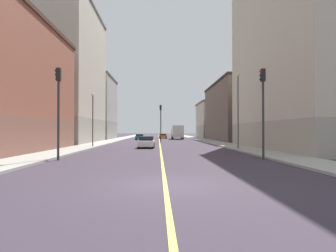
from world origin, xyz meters
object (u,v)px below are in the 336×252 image
(traffic_light_median_far, at_px, (161,118))
(street_lamp_right_near, at_px, (93,114))
(box_truck, at_px, (177,132))
(building_right_midblock, at_px, (65,75))
(building_left_mid, at_px, (239,112))
(car_orange, at_px, (163,136))
(traffic_light_left_near, at_px, (263,101))
(building_left_near, at_px, (303,39))
(car_white, at_px, (146,142))
(building_left_far, at_px, (218,120))
(street_lamp_left_near, at_px, (238,103))
(car_teal, at_px, (140,137))
(building_right_distant, at_px, (91,108))
(traffic_light_right_near, at_px, (58,101))

(traffic_light_median_far, bearing_deg, street_lamp_right_near, -120.68)
(box_truck, bearing_deg, building_right_midblock, -134.10)
(building_left_mid, height_order, car_orange, building_left_mid)
(traffic_light_left_near, relative_size, box_truck, 0.85)
(building_left_near, height_order, building_left_mid, building_left_near)
(street_lamp_right_near, relative_size, car_white, 1.54)
(building_left_mid, relative_size, building_left_far, 1.51)
(car_orange, bearing_deg, street_lamp_right_near, -102.66)
(building_left_near, relative_size, traffic_light_median_far, 3.83)
(traffic_light_left_near, xyz_separation_m, street_lamp_left_near, (1.02, 10.33, 0.80))
(building_left_far, height_order, traffic_light_median_far, building_left_far)
(building_left_near, relative_size, street_lamp_right_near, 3.78)
(car_white, bearing_deg, car_orange, 86.40)
(building_left_mid, xyz_separation_m, car_teal, (-20.02, 7.36, -5.08))
(building_right_distant, relative_size, car_white, 3.78)
(traffic_light_median_far, relative_size, car_teal, 1.55)
(building_right_distant, relative_size, car_teal, 3.85)
(building_right_distant, relative_size, traffic_light_right_near, 2.47)
(traffic_light_left_near, distance_m, box_truck, 49.89)
(traffic_light_median_far, bearing_deg, car_white, -96.92)
(traffic_light_left_near, height_order, car_teal, traffic_light_left_near)
(building_left_mid, bearing_deg, box_truck, 133.12)
(building_right_distant, height_order, car_white, building_right_distant)
(building_left_far, xyz_separation_m, traffic_light_median_far, (-15.57, -29.50, -0.71))
(traffic_light_median_far, height_order, car_orange, traffic_light_median_far)
(building_right_distant, relative_size, car_orange, 3.53)
(building_left_mid, height_order, car_white, building_left_mid)
(building_left_near, bearing_deg, traffic_light_right_near, -153.28)
(building_left_near, bearing_deg, box_truck, 106.65)
(building_left_near, height_order, car_teal, building_left_near)
(traffic_light_left_near, bearing_deg, street_lamp_right_near, 134.66)
(street_lamp_left_near, height_order, car_teal, street_lamp_left_near)
(street_lamp_right_near, height_order, car_white, street_lamp_right_near)
(traffic_light_median_far, xyz_separation_m, box_truck, (4.14, 20.25, -2.40))
(building_left_near, height_order, building_right_midblock, building_left_near)
(building_left_mid, bearing_deg, building_left_near, -90.00)
(car_white, xyz_separation_m, car_orange, (2.62, 41.57, -0.06))
(traffic_light_left_near, relative_size, street_lamp_right_near, 1.00)
(building_left_far, height_order, car_white, building_left_far)
(car_teal, bearing_deg, building_left_far, 35.15)
(street_lamp_left_near, height_order, box_truck, street_lamp_left_near)
(building_left_far, xyz_separation_m, street_lamp_left_near, (-7.58, -48.67, 0.13))
(building_right_midblock, distance_m, traffic_light_right_near, 31.15)
(traffic_light_right_near, bearing_deg, building_left_near, 26.72)
(street_lamp_right_near, bearing_deg, car_teal, 82.51)
(street_lamp_right_near, relative_size, car_orange, 1.44)
(car_orange, bearing_deg, traffic_light_median_far, -91.72)
(street_lamp_right_near, bearing_deg, car_orange, 77.34)
(street_lamp_left_near, height_order, car_white, street_lamp_left_near)
(car_teal, bearing_deg, traffic_light_right_near, -93.67)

